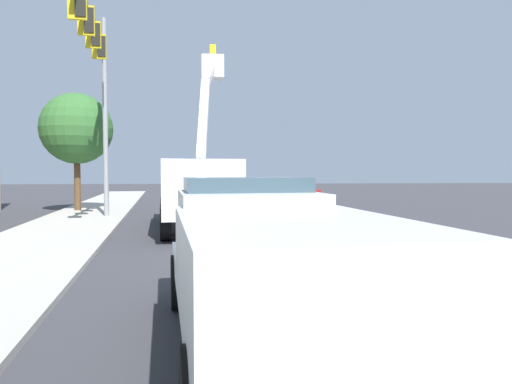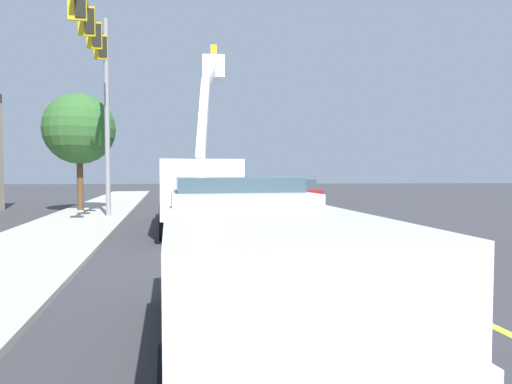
{
  "view_description": "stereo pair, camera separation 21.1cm",
  "coord_description": "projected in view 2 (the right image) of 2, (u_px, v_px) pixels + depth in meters",
  "views": [
    {
      "loc": [
        -17.54,
        2.53,
        2.15
      ],
      "look_at": [
        -1.5,
        1.11,
        1.4
      ],
      "focal_mm": 31.24,
      "sensor_mm": 36.0,
      "label": 1
    },
    {
      "loc": [
        -17.56,
        2.32,
        2.15
      ],
      "look_at": [
        -1.5,
        1.11,
        1.4
      ],
      "focal_mm": 31.24,
      "sensor_mm": 36.0,
      "label": 2
    }
  ],
  "objects": [
    {
      "name": "ground",
      "position": [
        281.0,
        225.0,
        17.76
      ],
      "size": [
        120.0,
        120.0,
        0.0
      ],
      "primitive_type": "plane",
      "color": "#38383D"
    },
    {
      "name": "sidewalk_far_side",
      "position": [
        65.0,
        229.0,
        16.2
      ],
      "size": [
        60.0,
        10.72,
        0.12
      ],
      "primitive_type": "cube",
      "rotation": [
        0.0,
        0.0,
        0.12
      ],
      "color": "#B2ADA3",
      "rests_on": "ground"
    },
    {
      "name": "lane_centre_stripe",
      "position": [
        281.0,
        225.0,
        17.76
      ],
      "size": [
        49.66,
        6.11,
        0.01
      ],
      "primitive_type": "cube",
      "rotation": [
        0.0,
        0.0,
        0.12
      ],
      "color": "yellow",
      "rests_on": "ground"
    },
    {
      "name": "utility_bucket_truck",
      "position": [
        196.0,
        185.0,
        16.87
      ],
      "size": [
        8.44,
        3.46,
        7.31
      ],
      "color": "white",
      "rests_on": "ground"
    },
    {
      "name": "service_pickup_truck",
      "position": [
        255.0,
        258.0,
        5.28
      ],
      "size": [
        5.81,
        2.75,
        2.06
      ],
      "color": "silver",
      "rests_on": "ground"
    },
    {
      "name": "passing_minivan",
      "position": [
        294.0,
        191.0,
        26.46
      ],
      "size": [
        4.99,
        2.46,
        1.69
      ],
      "color": "maroon",
      "rests_on": "ground"
    },
    {
      "name": "traffic_cone_mid_front",
      "position": [
        305.0,
        255.0,
        9.39
      ],
      "size": [
        0.4,
        0.4,
        0.78
      ],
      "color": "black",
      "rests_on": "ground"
    },
    {
      "name": "traffic_cone_mid_rear",
      "position": [
        260.0,
        221.0,
        15.54
      ],
      "size": [
        0.4,
        0.4,
        0.87
      ],
      "color": "black",
      "rests_on": "ground"
    },
    {
      "name": "traffic_cone_trailing",
      "position": [
        226.0,
        208.0,
        21.5
      ],
      "size": [
        0.4,
        0.4,
        0.77
      ],
      "color": "black",
      "rests_on": "ground"
    },
    {
      "name": "traffic_signal_mast",
      "position": [
        99.0,
        68.0,
        17.71
      ],
      "size": [
        7.35,
        1.17,
        8.99
      ],
      "color": "gray",
      "rests_on": "ground"
    },
    {
      "name": "street_tree_right",
      "position": [
        79.0,
        129.0,
        23.19
      ],
      "size": [
        3.66,
        3.66,
        6.2
      ],
      "color": "brown",
      "rests_on": "ground"
    }
  ]
}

